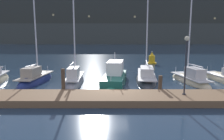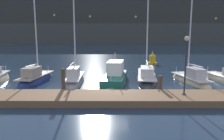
{
  "view_description": "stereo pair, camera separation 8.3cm",
  "coord_description": "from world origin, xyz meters",
  "px_view_note": "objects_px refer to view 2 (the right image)",
  "views": [
    {
      "loc": [
        0.02,
        -15.97,
        4.44
      ],
      "look_at": [
        0.0,
        3.4,
        1.2
      ],
      "focal_mm": 35.0,
      "sensor_mm": 36.0,
      "label": 1
    },
    {
      "loc": [
        0.1,
        -15.97,
        4.44
      ],
      "look_at": [
        0.0,
        3.4,
        1.2
      ],
      "focal_mm": 35.0,
      "sensor_mm": 36.0,
      "label": 2
    }
  ],
  "objects_px": {
    "channel_buoy": "(152,59)",
    "dock_lamppost": "(186,56)",
    "sailboat_berth_3": "(75,81)",
    "sailboat_berth_6": "(191,81)",
    "sailboat_berth_2": "(36,81)",
    "motorboat_berth_4": "(115,79)",
    "sailboat_berth_5": "(146,78)"
  },
  "relations": [
    {
      "from": "channel_buoy",
      "to": "dock_lamppost",
      "type": "xyz_separation_m",
      "value": [
        -1.23,
        -18.67,
        2.37
      ]
    },
    {
      "from": "sailboat_berth_3",
      "to": "channel_buoy",
      "type": "xyz_separation_m",
      "value": [
        9.38,
        13.4,
        0.5
      ]
    },
    {
      "from": "channel_buoy",
      "to": "dock_lamppost",
      "type": "bearing_deg",
      "value": -93.76
    },
    {
      "from": "sailboat_berth_6",
      "to": "dock_lamppost",
      "type": "bearing_deg",
      "value": -113.32
    },
    {
      "from": "sailboat_berth_2",
      "to": "sailboat_berth_3",
      "type": "height_order",
      "value": "sailboat_berth_2"
    },
    {
      "from": "sailboat_berth_2",
      "to": "channel_buoy",
      "type": "distance_m",
      "value": 18.41
    },
    {
      "from": "sailboat_berth_3",
      "to": "sailboat_berth_6",
      "type": "xyz_separation_m",
      "value": [
        10.61,
        0.43,
        0.0
      ]
    },
    {
      "from": "sailboat_berth_6",
      "to": "dock_lamppost",
      "type": "relative_size",
      "value": 2.5
    },
    {
      "from": "sailboat_berth_2",
      "to": "dock_lamppost",
      "type": "distance_m",
      "value": 13.48
    },
    {
      "from": "sailboat_berth_2",
      "to": "channel_buoy",
      "type": "xyz_separation_m",
      "value": [
        13.08,
        12.95,
        0.52
      ]
    },
    {
      "from": "motorboat_berth_4",
      "to": "sailboat_berth_6",
      "type": "relative_size",
      "value": 0.67
    },
    {
      "from": "channel_buoy",
      "to": "dock_lamppost",
      "type": "relative_size",
      "value": 0.47
    },
    {
      "from": "sailboat_berth_5",
      "to": "dock_lamppost",
      "type": "height_order",
      "value": "sailboat_berth_5"
    },
    {
      "from": "sailboat_berth_2",
      "to": "motorboat_berth_4",
      "type": "xyz_separation_m",
      "value": [
        7.32,
        -0.11,
        0.19
      ]
    },
    {
      "from": "sailboat_berth_2",
      "to": "channel_buoy",
      "type": "bearing_deg",
      "value": 44.71
    },
    {
      "from": "motorboat_berth_4",
      "to": "dock_lamppost",
      "type": "xyz_separation_m",
      "value": [
        4.53,
        -5.61,
        2.71
      ]
    },
    {
      "from": "sailboat_berth_2",
      "to": "dock_lamppost",
      "type": "bearing_deg",
      "value": -25.76
    },
    {
      "from": "sailboat_berth_6",
      "to": "dock_lamppost",
      "type": "height_order",
      "value": "sailboat_berth_6"
    },
    {
      "from": "motorboat_berth_4",
      "to": "channel_buoy",
      "type": "distance_m",
      "value": 14.27
    },
    {
      "from": "sailboat_berth_3",
      "to": "channel_buoy",
      "type": "relative_size",
      "value": 4.88
    },
    {
      "from": "sailboat_berth_2",
      "to": "motorboat_berth_4",
      "type": "bearing_deg",
      "value": -0.83
    },
    {
      "from": "sailboat_berth_6",
      "to": "channel_buoy",
      "type": "relative_size",
      "value": 5.29
    },
    {
      "from": "sailboat_berth_5",
      "to": "channel_buoy",
      "type": "xyz_separation_m",
      "value": [
        2.7,
        12.02,
        0.49
      ]
    },
    {
      "from": "sailboat_berth_5",
      "to": "dock_lamppost",
      "type": "xyz_separation_m",
      "value": [
        1.48,
        -6.65,
        2.86
      ]
    },
    {
      "from": "sailboat_berth_2",
      "to": "motorboat_berth_4",
      "type": "relative_size",
      "value": 1.45
    },
    {
      "from": "sailboat_berth_2",
      "to": "sailboat_berth_6",
      "type": "height_order",
      "value": "sailboat_berth_6"
    },
    {
      "from": "sailboat_berth_5",
      "to": "sailboat_berth_2",
      "type": "bearing_deg",
      "value": -174.9
    },
    {
      "from": "sailboat_berth_2",
      "to": "motorboat_berth_4",
      "type": "distance_m",
      "value": 7.32
    },
    {
      "from": "sailboat_berth_2",
      "to": "sailboat_berth_6",
      "type": "xyz_separation_m",
      "value": [
        14.31,
        -0.02,
        0.03
      ]
    },
    {
      "from": "sailboat_berth_2",
      "to": "sailboat_berth_3",
      "type": "relative_size",
      "value": 1.06
    },
    {
      "from": "sailboat_berth_5",
      "to": "dock_lamppost",
      "type": "bearing_deg",
      "value": -77.47
    },
    {
      "from": "sailboat_berth_5",
      "to": "sailboat_berth_6",
      "type": "relative_size",
      "value": 1.25
    }
  ]
}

